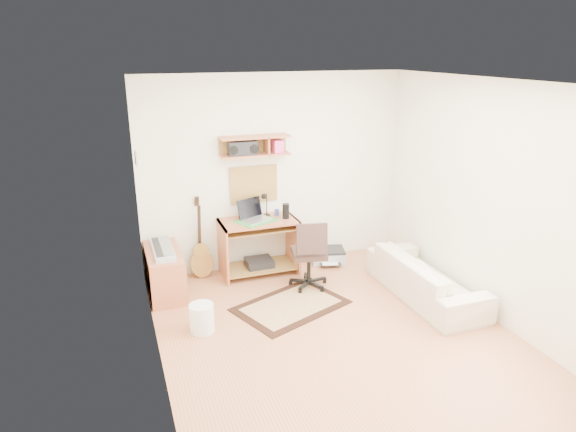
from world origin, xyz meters
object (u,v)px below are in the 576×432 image
object	(u,v)px
cabinet	(164,272)
sofa	(426,271)
desk	(259,247)
task_chair	(309,253)
printer	(328,256)

from	to	relation	value
cabinet	sofa	distance (m)	3.18
desk	task_chair	world-z (taller)	task_chair
printer	sofa	bearing A→B (deg)	-49.15
desk	sofa	bearing A→B (deg)	-38.19
task_chair	cabinet	bearing A→B (deg)	178.48
desk	cabinet	size ratio (longest dim) A/B	1.11
cabinet	desk	bearing A→B (deg)	7.91
cabinet	printer	distance (m)	2.31
desk	cabinet	bearing A→B (deg)	-172.09
task_chair	sofa	xyz separation A→B (m)	(1.23, -0.73, -0.12)
cabinet	printer	xyz separation A→B (m)	(2.29, 0.22, -0.19)
desk	printer	world-z (taller)	desk
task_chair	printer	bearing A→B (deg)	61.87
desk	cabinet	distance (m)	1.28
printer	task_chair	bearing A→B (deg)	-115.71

